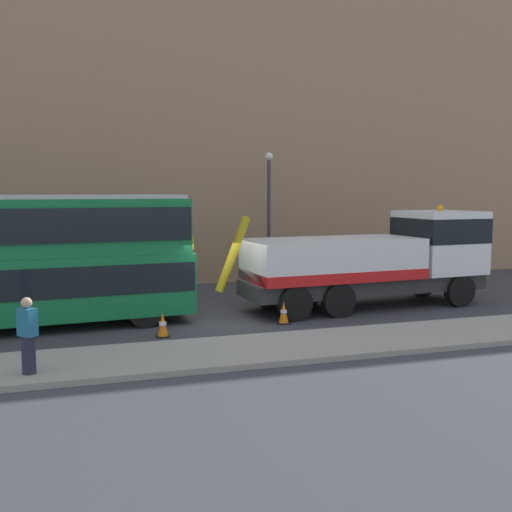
{
  "coord_description": "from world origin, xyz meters",
  "views": [
    {
      "loc": [
        -4.64,
        -18.53,
        4.17
      ],
      "look_at": [
        1.34,
        0.37,
        2.0
      ],
      "focal_mm": 41.69,
      "sensor_mm": 36.0,
      "label": 1
    }
  ],
  "objects_px": {
    "traffic_cone_near_bus": "(163,325)",
    "traffic_cone_midway": "(284,313)",
    "street_lamp": "(269,207)",
    "double_decker_bus": "(6,257)",
    "pedestrian_onlooker": "(28,336)",
    "recovery_tow_truck": "(377,258)"
  },
  "relations": [
    {
      "from": "street_lamp",
      "to": "double_decker_bus",
      "type": "bearing_deg",
      "value": -150.96
    },
    {
      "from": "double_decker_bus",
      "to": "pedestrian_onlooker",
      "type": "bearing_deg",
      "value": -84.4
    },
    {
      "from": "recovery_tow_truck",
      "to": "pedestrian_onlooker",
      "type": "height_order",
      "value": "recovery_tow_truck"
    },
    {
      "from": "double_decker_bus",
      "to": "traffic_cone_near_bus",
      "type": "distance_m",
      "value": 5.17
    },
    {
      "from": "recovery_tow_truck",
      "to": "double_decker_bus",
      "type": "height_order",
      "value": "double_decker_bus"
    },
    {
      "from": "street_lamp",
      "to": "traffic_cone_near_bus",
      "type": "bearing_deg",
      "value": -126.9
    },
    {
      "from": "traffic_cone_near_bus",
      "to": "street_lamp",
      "type": "height_order",
      "value": "street_lamp"
    },
    {
      "from": "traffic_cone_near_bus",
      "to": "traffic_cone_midway",
      "type": "xyz_separation_m",
      "value": [
        3.9,
        0.56,
        0.0
      ]
    },
    {
      "from": "pedestrian_onlooker",
      "to": "traffic_cone_near_bus",
      "type": "bearing_deg",
      "value": -1.57
    },
    {
      "from": "recovery_tow_truck",
      "to": "pedestrian_onlooker",
      "type": "xyz_separation_m",
      "value": [
        -11.49,
        -5.22,
        -0.77
      ]
    },
    {
      "from": "recovery_tow_truck",
      "to": "traffic_cone_midway",
      "type": "relative_size",
      "value": 14.19
    },
    {
      "from": "traffic_cone_near_bus",
      "to": "traffic_cone_midway",
      "type": "height_order",
      "value": "same"
    },
    {
      "from": "pedestrian_onlooker",
      "to": "traffic_cone_near_bus",
      "type": "distance_m",
      "value": 4.6
    },
    {
      "from": "traffic_cone_near_bus",
      "to": "traffic_cone_midway",
      "type": "distance_m",
      "value": 3.94
    },
    {
      "from": "pedestrian_onlooker",
      "to": "traffic_cone_midway",
      "type": "bearing_deg",
      "value": -16.92
    },
    {
      "from": "double_decker_bus",
      "to": "street_lamp",
      "type": "bearing_deg",
      "value": 25.1
    },
    {
      "from": "double_decker_bus",
      "to": "traffic_cone_near_bus",
      "type": "bearing_deg",
      "value": -30.83
    },
    {
      "from": "double_decker_bus",
      "to": "traffic_cone_midway",
      "type": "xyz_separation_m",
      "value": [
        8.19,
        -1.61,
        -1.89
      ]
    },
    {
      "from": "recovery_tow_truck",
      "to": "traffic_cone_near_bus",
      "type": "bearing_deg",
      "value": -168.64
    },
    {
      "from": "street_lamp",
      "to": "recovery_tow_truck",
      "type": "bearing_deg",
      "value": -68.48
    },
    {
      "from": "traffic_cone_midway",
      "to": "street_lamp",
      "type": "xyz_separation_m",
      "value": [
        1.97,
        7.25,
        3.13
      ]
    },
    {
      "from": "double_decker_bus",
      "to": "traffic_cone_midway",
      "type": "bearing_deg",
      "value": -15.06
    }
  ]
}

